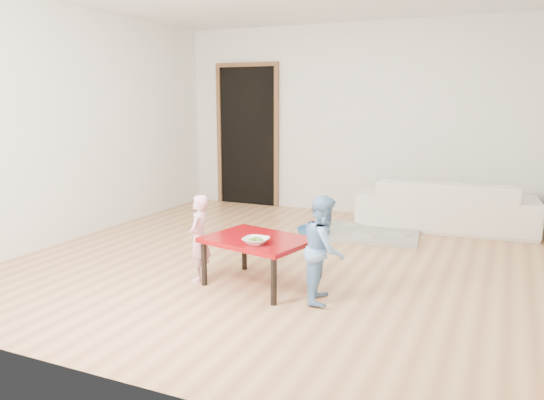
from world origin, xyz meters
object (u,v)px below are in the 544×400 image
Objects in this scene: red_table at (258,262)px; child_blue at (324,249)px; bowl at (256,241)px; child_pink at (199,238)px; sofa at (445,204)px; basin at (314,233)px.

child_blue is at bearing -8.48° from red_table.
child_pink is at bearing 170.26° from bowl.
sofa is 2.95m from child_blue.
sofa is 2.47× the size of red_table.
red_table reaches higher than basin.
sofa is at bearing 39.62° from basin.
sofa reaches higher than red_table.
child_pink reaches higher than red_table.
child_pink is (-1.77, -2.87, 0.08)m from sofa.
sofa is at bearing 136.52° from child_pink.
basin is (-1.33, -1.10, -0.25)m from sofa.
child_blue is 2.25× the size of basin.
red_table is 0.57m from child_pink.
basin is (0.44, 1.77, -0.32)m from child_pink.
red_table is at bearing 68.56° from child_blue.
sofa is 3.19m from bowl.
red_table is (-1.23, -2.79, -0.09)m from sofa.
bowl is at bearing 64.31° from sofa.
sofa is at bearing 66.22° from red_table.
sofa is 3.05m from red_table.
bowl is 0.56m from child_blue.
child_blue is at bearing 77.23° from child_pink.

